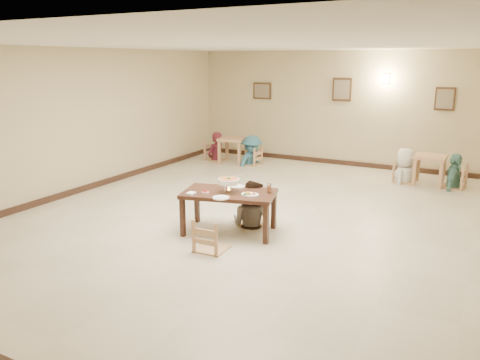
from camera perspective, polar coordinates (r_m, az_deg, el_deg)
The scene contains 31 objects.
floor at distance 8.51m, azimuth 1.67°, elevation -4.38°, with size 10.00×10.00×0.00m, color beige.
ceiling at distance 8.06m, azimuth 1.83°, elevation 16.25°, with size 10.00×10.00×0.00m, color silver.
wall_back at distance 12.80m, azimuth 11.81°, elevation 8.53°, with size 10.00×10.00×0.00m, color #C8B88E.
wall_left at distance 10.53m, azimuth -18.32°, elevation 6.91°, with size 10.00×10.00×0.00m, color #C8B88E.
baseboard_back at distance 12.99m, azimuth 11.45°, elevation 2.19°, with size 8.00×0.06×0.12m, color #321E16.
baseboard_left at distance 10.77m, azimuth -17.61°, elevation -0.70°, with size 0.06×10.00×0.12m, color #321E16.
picture_a at distance 13.51m, azimuth 2.71°, elevation 10.80°, with size 0.55×0.04×0.45m.
picture_b at distance 12.69m, azimuth 12.31°, elevation 10.72°, with size 0.50×0.04×0.60m.
picture_c at distance 12.26m, azimuth 23.70°, elevation 9.04°, with size 0.45×0.04×0.55m.
wall_sconce at distance 12.43m, azimuth 17.37°, elevation 11.72°, with size 0.16×0.05×0.22m, color #FFD88C.
main_table at distance 7.53m, azimuth -1.33°, elevation -2.03°, with size 1.62×1.16×0.69m.
chair_far at distance 8.03m, azimuth 1.69°, elevation -2.03°, with size 0.44×0.44×0.94m.
chair_near at distance 6.89m, azimuth -3.53°, elevation -4.83°, with size 0.44×0.44×0.95m.
main_diner at distance 7.85m, azimuth 1.45°, elevation -0.09°, with size 0.75×0.59×1.55m, color gray.
curry_warmer at distance 7.44m, azimuth -1.39°, elevation -0.16°, with size 0.38×0.34×0.31m.
rice_plate_far at distance 7.78m, azimuth -0.51°, elevation -0.77°, with size 0.31×0.31×0.07m.
rice_plate_near at distance 7.16m, azimuth -2.36°, elevation -2.15°, with size 0.26×0.26×0.06m.
fried_plate at distance 7.30m, azimuth 1.21°, elevation -1.74°, with size 0.29×0.29×0.06m.
chili_dish at distance 7.47m, azimuth -4.26°, elevation -1.49°, with size 0.11×0.11×0.02m.
napkin_cutlery at distance 7.42m, azimuth -5.96°, elevation -1.63°, with size 0.14×0.22×0.03m.
drink_glass at distance 7.46m, azimuth 3.55°, elevation -1.04°, with size 0.07×0.07×0.15m.
bg_table_left at distance 12.79m, azimuth -0.86°, elevation 4.56°, with size 0.79×0.79×0.69m.
bg_table_right at distance 11.34m, azimuth 22.16°, elevation 2.12°, with size 0.68×0.68×0.67m.
bg_chair_ll at distance 13.10m, azimuth -2.99°, elevation 4.66°, with size 0.50×0.50×1.07m.
bg_chair_lr at distance 12.56m, azimuth 1.46°, elevation 3.94°, with size 0.44×0.44×0.93m.
bg_chair_rl at distance 11.38m, azimuth 19.52°, elevation 2.03°, with size 0.44×0.44×0.93m.
bg_chair_rr at distance 11.29m, azimuth 24.75°, elevation 1.63°, with size 0.47×0.47×1.01m.
bg_diner_a at distance 13.06m, azimuth -3.00°, elevation 5.87°, with size 0.59×0.39×1.62m, color #551925.
bg_diner_b at distance 12.50m, azimuth 1.47°, elevation 5.44°, with size 1.03×0.59×1.59m, color teal.
bg_diner_c at distance 11.32m, azimuth 19.66°, elevation 3.65°, with size 0.78×0.50×1.59m, color silver.
bg_diner_d at distance 11.25m, azimuth 24.89°, elevation 2.95°, with size 0.90×0.37×1.54m, color #5A9C94.
Camera 1 is at (3.56, -7.23, 2.73)m, focal length 35.00 mm.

